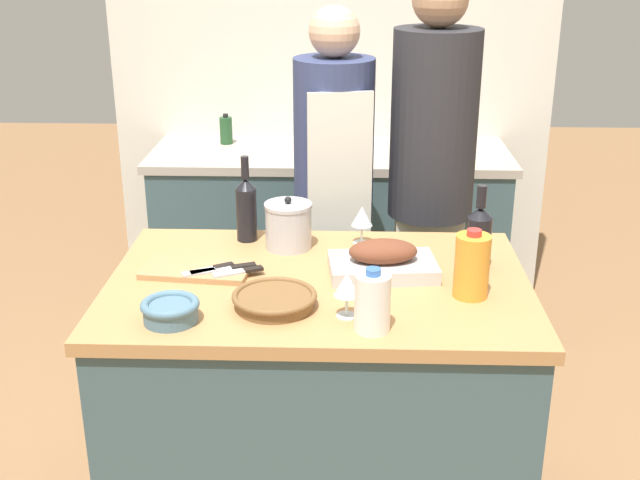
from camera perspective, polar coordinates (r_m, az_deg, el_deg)
kitchen_island at (r=2.64m, az=-0.10°, el=-11.93°), size 1.27×0.84×0.91m
back_counter at (r=3.98m, az=0.70°, el=-0.01°), size 1.71×0.60×0.91m
back_wall at (r=4.11m, az=0.87°, el=12.47°), size 2.21×0.10×2.55m
roasting_pan at (r=2.45m, az=4.49°, el=-1.51°), size 0.34×0.23×0.11m
wicker_basket at (r=2.24m, az=-3.26°, el=-4.24°), size 0.24×0.24×0.04m
cutting_board at (r=2.49m, az=-8.77°, el=-2.12°), size 0.34×0.20×0.02m
stock_pot at (r=2.64m, az=-2.27°, el=1.04°), size 0.16×0.16×0.18m
mixing_bowl at (r=2.19m, az=-10.60°, el=-4.91°), size 0.16×0.16×0.06m
juice_jug at (r=2.32m, az=10.75°, el=-1.81°), size 0.10×0.10×0.20m
milk_jug at (r=2.10m, az=3.75°, el=-4.43°), size 0.10×0.10×0.18m
wine_bottle_green at (r=2.51m, az=11.21°, el=0.26°), size 0.08×0.08×0.27m
wine_bottle_dark at (r=2.70m, az=-5.26°, el=2.31°), size 0.07×0.07×0.29m
wine_glass_left at (r=2.16m, az=1.93°, el=-3.25°), size 0.07×0.07×0.13m
wine_glass_right at (r=2.67m, az=3.01°, el=1.64°), size 0.07×0.07×0.13m
knife_chef at (r=2.46m, az=-6.72°, el=-2.03°), size 0.20×0.10×0.01m
knife_paring at (r=2.44m, az=-5.72°, el=-2.23°), size 0.15×0.09×0.01m
knife_bread at (r=2.46m, az=-7.81°, el=-2.05°), size 0.16×0.11×0.01m
condiment_bottle_tall at (r=3.87m, az=6.95°, el=7.26°), size 0.06×0.06×0.14m
condiment_bottle_short at (r=4.00m, az=-6.69°, el=7.76°), size 0.06×0.06×0.15m
person_cook_aproned at (r=3.18m, az=0.97°, el=3.22°), size 0.31×0.33×1.65m
person_cook_guest at (r=3.15m, az=7.90°, el=4.24°), size 0.33×0.33×1.77m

